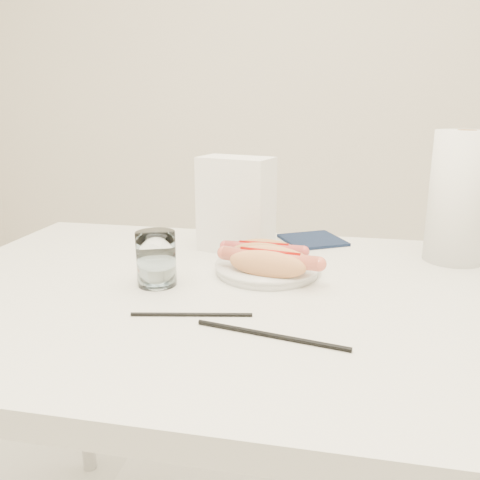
% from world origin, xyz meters
% --- Properties ---
extents(table, '(1.20, 0.80, 0.75)m').
position_xyz_m(table, '(0.00, 0.00, 0.69)').
color(table, silver).
rests_on(table, ground).
extents(plate, '(0.24, 0.24, 0.02)m').
position_xyz_m(plate, '(0.03, 0.10, 0.76)').
color(plate, silver).
rests_on(plate, table).
extents(hotdog_left, '(0.16, 0.07, 0.04)m').
position_xyz_m(hotdog_left, '(0.02, 0.12, 0.79)').
color(hotdog_left, '#BF834C').
rests_on(hotdog_left, plate).
extents(hotdog_right, '(0.18, 0.10, 0.05)m').
position_xyz_m(hotdog_right, '(0.04, 0.05, 0.79)').
color(hotdog_right, '#E19258').
rests_on(hotdog_right, plate).
extents(water_glass, '(0.07, 0.07, 0.10)m').
position_xyz_m(water_glass, '(-0.16, -0.00, 0.80)').
color(water_glass, silver).
rests_on(water_glass, table).
extents(chopstick_near, '(0.19, 0.04, 0.01)m').
position_xyz_m(chopstick_near, '(-0.06, -0.13, 0.75)').
color(chopstick_near, black).
rests_on(chopstick_near, table).
extents(chopstick_far, '(0.23, 0.05, 0.01)m').
position_xyz_m(chopstick_far, '(0.07, -0.17, 0.75)').
color(chopstick_far, black).
rests_on(chopstick_far, table).
extents(napkin_box, '(0.17, 0.12, 0.21)m').
position_xyz_m(napkin_box, '(-0.06, 0.24, 0.85)').
color(napkin_box, silver).
rests_on(napkin_box, table).
extents(navy_napkin, '(0.18, 0.18, 0.01)m').
position_xyz_m(navy_napkin, '(0.10, 0.34, 0.75)').
color(navy_napkin, '#101A33').
rests_on(navy_napkin, table).
extents(paper_towel_roll, '(0.12, 0.12, 0.27)m').
position_xyz_m(paper_towel_roll, '(0.40, 0.26, 0.88)').
color(paper_towel_roll, white).
rests_on(paper_towel_roll, table).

